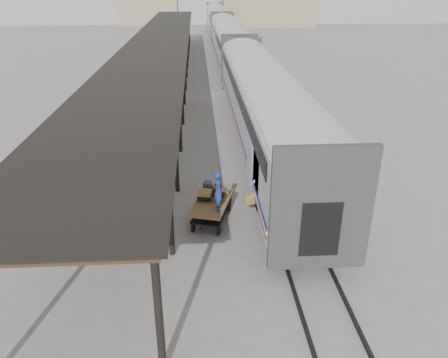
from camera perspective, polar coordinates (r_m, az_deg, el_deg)
ground at (r=17.31m, az=-1.94°, el=-5.84°), size 160.00×160.00×0.00m
train at (r=49.20m, az=0.67°, el=17.66°), size 3.45×76.01×4.01m
canopy at (r=39.31m, az=-8.34°, el=17.53°), size 4.90×64.30×4.15m
rails at (r=49.80m, az=0.65°, el=14.68°), size 1.54×150.00×0.12m
building_far at (r=94.11m, az=5.68°, el=21.77°), size 18.00×10.00×8.00m
building_left at (r=97.55m, az=-9.83°, el=21.06°), size 12.00×8.00×6.00m
baggage_cart at (r=17.19m, az=-1.60°, el=-3.59°), size 1.86×2.65×0.86m
suitcase_stack at (r=17.34m, az=-1.71°, el=-1.77°), size 1.37×1.06×0.59m
luggage_tug at (r=30.99m, az=-8.72°, el=9.29°), size 1.55×1.93×1.48m
porter at (r=16.17m, az=-0.68°, el=-1.59°), size 0.42×0.59×1.55m
pedestrian at (r=33.64m, az=-5.76°, el=11.21°), size 1.24×0.83×1.96m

